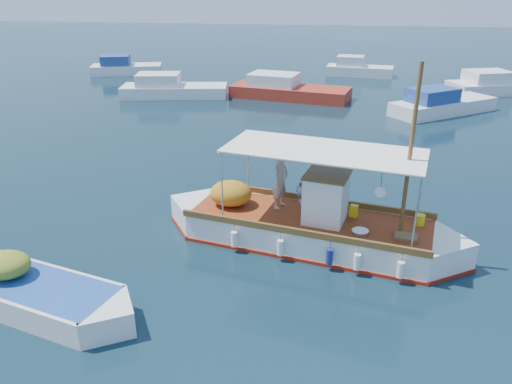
# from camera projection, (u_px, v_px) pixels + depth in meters

# --- Properties ---
(ground) EXTENTS (160.00, 160.00, 0.00)m
(ground) POSITION_uv_depth(u_px,v_px,m) (302.00, 247.00, 15.16)
(ground) COLOR black
(ground) RESTS_ON ground
(fishing_caique) EXTENTS (9.34, 4.00, 5.82)m
(fishing_caique) POSITION_uv_depth(u_px,v_px,m) (307.00, 227.00, 15.24)
(fishing_caique) COLOR white
(fishing_caique) RESTS_ON ground
(dinghy) EXTENTS (5.93, 2.81, 1.50)m
(dinghy) POSITION_uv_depth(u_px,v_px,m) (31.00, 294.00, 12.35)
(dinghy) COLOR white
(dinghy) RESTS_ON ground
(bg_boat_nw) EXTENTS (7.41, 3.53, 1.80)m
(bg_boat_nw) POSITION_uv_depth(u_px,v_px,m) (171.00, 90.00, 34.24)
(bg_boat_nw) COLOR silver
(bg_boat_nw) RESTS_ON ground
(bg_boat_n) EXTENTS (8.37, 4.36, 1.80)m
(bg_boat_n) POSITION_uv_depth(u_px,v_px,m) (287.00, 91.00, 33.98)
(bg_boat_n) COLOR #A22A1B
(bg_boat_n) RESTS_ON ground
(bg_boat_ne) EXTENTS (6.81, 5.88, 1.80)m
(bg_boat_ne) POSITION_uv_depth(u_px,v_px,m) (441.00, 105.00, 30.03)
(bg_boat_ne) COLOR silver
(bg_boat_ne) RESTS_ON ground
(bg_boat_e) EXTENTS (7.55, 4.76, 1.80)m
(bg_boat_e) POSITION_uv_depth(u_px,v_px,m) (497.00, 86.00, 35.40)
(bg_boat_e) COLOR silver
(bg_boat_e) RESTS_ON ground
(bg_boat_far_w) EXTENTS (6.18, 3.84, 1.80)m
(bg_boat_far_w) POSITION_uv_depth(u_px,v_px,m) (125.00, 68.00, 42.41)
(bg_boat_far_w) COLOR silver
(bg_boat_far_w) RESTS_ON ground
(bg_boat_far_n) EXTENTS (5.62, 2.64, 1.80)m
(bg_boat_far_n) POSITION_uv_depth(u_px,v_px,m) (358.00, 70.00, 41.81)
(bg_boat_far_n) COLOR silver
(bg_boat_far_n) RESTS_ON ground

